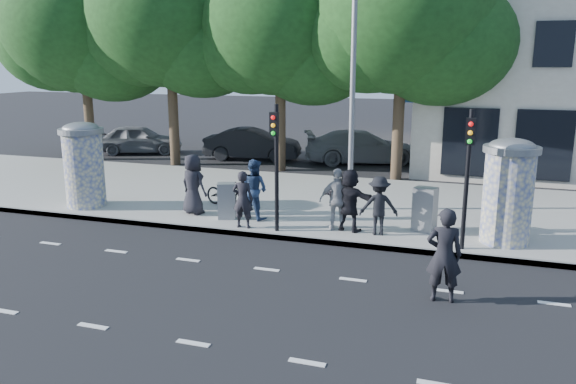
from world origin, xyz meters
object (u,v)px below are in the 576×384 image
(bicycle, at_px, (228,193))
(ped_b, at_px, (243,199))
(ped_f, at_px, (350,200))
(ad_column_right, at_px, (508,189))
(traffic_pole_near, at_px, (276,155))
(car_right, at_px, (362,147))
(street_lamp, at_px, (353,55))
(ped_e, at_px, (338,200))
(ped_a, at_px, (193,184))
(traffic_pole_far, at_px, (468,166))
(cabinet_right, at_px, (425,210))
(ped_d, at_px, (379,206))
(man_road, at_px, (444,255))
(car_left, at_px, (139,139))
(cabinet_left, at_px, (227,201))
(ad_column_left, at_px, (84,163))
(car_mid, at_px, (252,144))
(ped_c, at_px, (254,189))

(bicycle, bearing_deg, ped_b, -132.00)
(ped_f, bearing_deg, ad_column_right, -165.80)
(traffic_pole_near, height_order, car_right, traffic_pole_near)
(street_lamp, relative_size, ped_e, 4.72)
(traffic_pole_near, distance_m, ped_a, 3.30)
(traffic_pole_far, bearing_deg, car_right, 111.86)
(ped_e, height_order, ped_f, ped_f)
(cabinet_right, bearing_deg, car_right, 125.86)
(ped_a, distance_m, ped_d, 5.60)
(traffic_pole_near, bearing_deg, man_road, -32.93)
(traffic_pole_far, height_order, car_left, traffic_pole_far)
(bicycle, height_order, cabinet_left, cabinet_left)
(car_right, bearing_deg, traffic_pole_near, 158.34)
(man_road, distance_m, car_right, 15.31)
(ped_a, xyz_separation_m, cabinet_right, (6.73, 0.32, -0.30))
(ad_column_right, distance_m, cabinet_right, 2.19)
(ad_column_left, xyz_separation_m, car_mid, (1.56, 10.33, -0.79))
(car_left, relative_size, car_mid, 0.95)
(ped_d, bearing_deg, car_left, -49.33)
(ad_column_right, bearing_deg, street_lamp, 156.27)
(bicycle, height_order, car_right, car_right)
(ad_column_left, bearing_deg, cabinet_right, 2.94)
(street_lamp, relative_size, ped_b, 5.03)
(ad_column_right, distance_m, man_road, 4.07)
(traffic_pole_near, height_order, ped_b, traffic_pole_near)
(ped_b, bearing_deg, car_right, -99.49)
(cabinet_right, bearing_deg, ped_e, -148.49)
(car_left, bearing_deg, ped_e, -150.63)
(ad_column_left, bearing_deg, car_mid, 81.41)
(cabinet_right, bearing_deg, traffic_pole_far, -34.35)
(ped_a, bearing_deg, car_mid, -59.63)
(ad_column_left, bearing_deg, ped_a, 3.34)
(cabinet_right, bearing_deg, ad_column_left, -160.60)
(traffic_pole_near, xyz_separation_m, ped_e, (1.54, 0.64, -1.23))
(ad_column_right, distance_m, car_right, 12.29)
(traffic_pole_near, distance_m, street_lamp, 4.07)
(ped_f, bearing_deg, ped_c, 3.79)
(man_road, distance_m, car_left, 20.91)
(ped_f, xyz_separation_m, cabinet_right, (1.93, 0.59, -0.25))
(cabinet_right, distance_m, car_left, 17.85)
(ped_d, distance_m, car_left, 17.29)
(ped_c, bearing_deg, car_right, -75.64)
(ped_d, bearing_deg, ad_column_left, -13.33)
(car_left, bearing_deg, cabinet_left, -158.93)
(man_road, bearing_deg, cabinet_left, -37.83)
(ad_column_right, relative_size, bicycle, 1.59)
(ped_b, distance_m, ped_d, 3.67)
(car_mid, bearing_deg, ped_b, -169.12)
(ped_c, height_order, cabinet_left, ped_c)
(street_lamp, bearing_deg, ped_f, -78.20)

